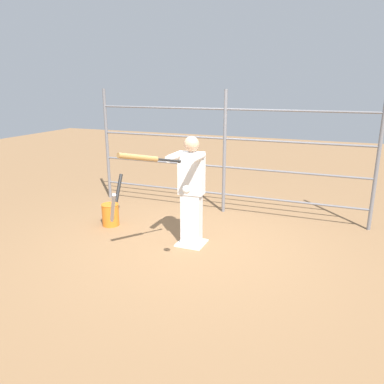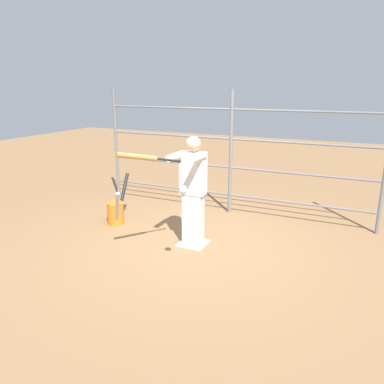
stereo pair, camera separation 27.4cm
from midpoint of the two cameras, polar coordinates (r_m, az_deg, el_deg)
The scene contains 7 objects.
ground_plane at distance 5.66m, azimuth -1.47°, elevation -7.88°, with size 24.00×24.00×0.00m, color olive.
home_plate at distance 5.65m, azimuth -1.47°, elevation -7.78°, with size 0.40×0.40×0.02m.
fence_backstop at distance 6.77m, azimuth 3.82°, elevation 5.96°, with size 5.05×0.06×2.22m.
batter at distance 5.35m, azimuth -1.61°, elevation 0.61°, with size 0.41×0.55×1.61m.
baseball_bat_swinging at distance 4.54m, azimuth -9.10°, elevation 5.15°, with size 0.46×0.84×0.24m.
softball_in_flight at distance 4.29m, azimuth -2.71°, elevation 0.35°, with size 0.10×0.10×0.10m.
bat_bucket at distance 6.47m, azimuth -13.41°, elevation -3.10°, with size 0.53×0.93×0.79m.
Camera 1 is at (-1.92, 4.80, 2.29)m, focal length 35.00 mm.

